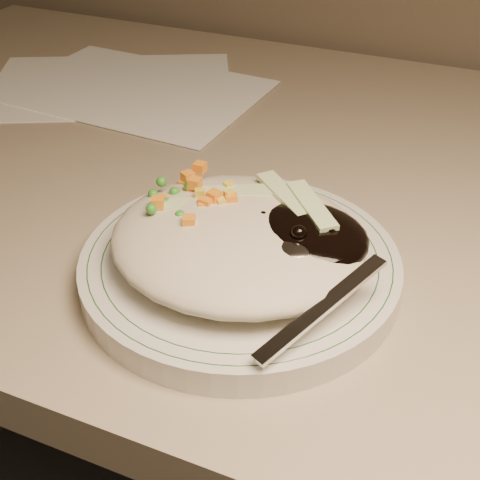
% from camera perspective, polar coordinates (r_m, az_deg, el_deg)
% --- Properties ---
extents(desk, '(1.40, 0.70, 0.74)m').
position_cam_1_polar(desk, '(0.78, 8.79, -8.00)').
color(desk, gray).
rests_on(desk, ground).
extents(plate, '(0.25, 0.25, 0.02)m').
position_cam_1_polar(plate, '(0.52, 0.00, -2.35)').
color(plate, silver).
rests_on(plate, desk).
extents(plate_rim, '(0.23, 0.23, 0.00)m').
position_cam_1_polar(plate_rim, '(0.51, 0.00, -1.46)').
color(plate_rim, '#144723').
rests_on(plate_rim, plate).
extents(meal, '(0.21, 0.19, 0.05)m').
position_cam_1_polar(meal, '(0.50, 0.42, 0.37)').
color(meal, '#BCB298').
rests_on(meal, plate).
extents(papers, '(0.38, 0.32, 0.00)m').
position_cam_1_polar(papers, '(0.87, -9.93, 12.70)').
color(papers, white).
rests_on(papers, desk).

